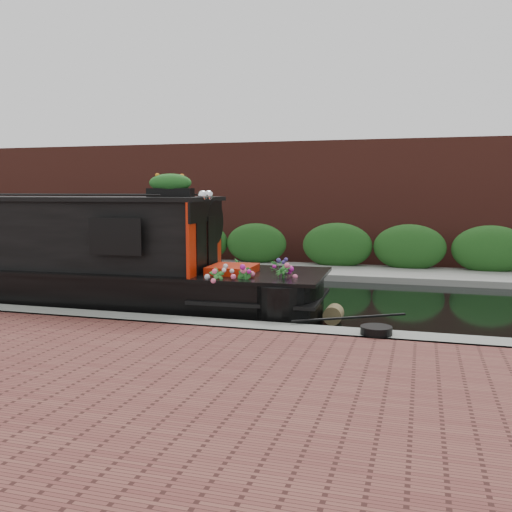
# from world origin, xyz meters

# --- Properties ---
(ground) EXTENTS (80.00, 80.00, 0.00)m
(ground) POSITION_xyz_m (0.00, 0.00, 0.00)
(ground) COLOR black
(ground) RESTS_ON ground
(near_bank_coping) EXTENTS (40.00, 0.60, 0.50)m
(near_bank_coping) POSITION_xyz_m (0.00, -3.30, 0.00)
(near_bank_coping) COLOR gray
(near_bank_coping) RESTS_ON ground
(far_bank_path) EXTENTS (40.00, 2.40, 0.34)m
(far_bank_path) POSITION_xyz_m (0.00, 4.20, 0.00)
(far_bank_path) COLOR gray
(far_bank_path) RESTS_ON ground
(far_hedge) EXTENTS (40.00, 1.10, 2.80)m
(far_hedge) POSITION_xyz_m (0.00, 5.10, 0.00)
(far_hedge) COLOR #1F4E1A
(far_hedge) RESTS_ON ground
(far_brick_wall) EXTENTS (40.00, 1.00, 8.00)m
(far_brick_wall) POSITION_xyz_m (0.00, 7.20, 0.00)
(far_brick_wall) COLOR maroon
(far_brick_wall) RESTS_ON ground
(narrowboat) EXTENTS (12.52, 2.63, 2.94)m
(narrowboat) POSITION_xyz_m (-3.46, -1.77, 0.87)
(narrowboat) COLOR black
(narrowboat) RESTS_ON ground
(rope_fender) EXTENTS (0.33, 0.39, 0.33)m
(rope_fender) POSITION_xyz_m (3.28, -1.77, 0.17)
(rope_fender) COLOR brown
(rope_fender) RESTS_ON ground
(coiled_mooring_rope) EXTENTS (0.47, 0.47, 0.12)m
(coiled_mooring_rope) POSITION_xyz_m (4.15, -3.34, 0.31)
(coiled_mooring_rope) COLOR black
(coiled_mooring_rope) RESTS_ON near_bank_coping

